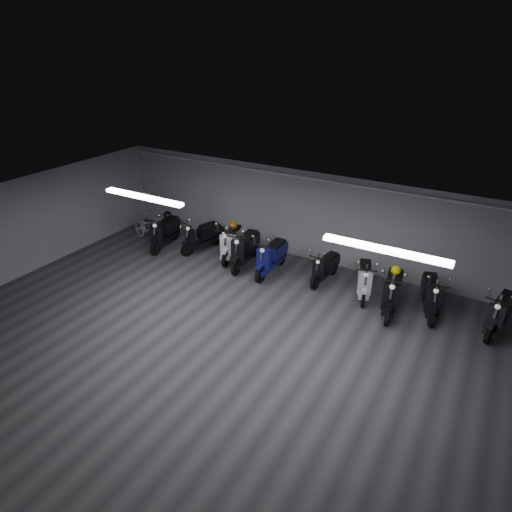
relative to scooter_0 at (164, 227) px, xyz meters
The scene contains 21 objects.
floor 5.82m from the scooter_0, 36.30° to the right, with size 14.00×10.00×0.01m, color #39393B.
ceiling 6.14m from the scooter_0, 36.30° to the right, with size 14.00×10.00×0.01m, color gray.
back_wall 4.96m from the scooter_0, 18.83° to the left, with size 14.00×0.01×2.80m, color #949497.
left_wall 4.20m from the scooter_0, 124.52° to the right, with size 0.01×10.00×2.80m, color #949497.
fluor_strip_left 3.56m from the scooter_0, 55.63° to the right, with size 2.40×0.18×0.08m, color white.
fluor_strip_right 8.28m from the scooter_0, 17.53° to the right, with size 2.40×0.18×0.08m, color white.
conduit 5.25m from the scooter_0, 17.88° to the left, with size 0.05×0.05×13.60m, color white.
scooter_0 is the anchor object (origin of this frame).
scooter_1 1.28m from the scooter_0, 17.87° to the left, with size 0.61×1.82×1.36m, color black, non-canonical shape.
scooter_2 2.36m from the scooter_0, 10.75° to the left, with size 0.63×1.90×1.42m, color white, non-canonical shape.
scooter_3 2.98m from the scooter_0, ahead, with size 0.67×2.00×1.49m, color black, non-canonical shape.
scooter_4 3.91m from the scooter_0, ahead, with size 0.64×1.91×1.42m, color navy, non-canonical shape.
scooter_5 5.48m from the scooter_0, ahead, with size 0.54×1.61×1.20m, color black, non-canonical shape.
scooter_6 6.65m from the scooter_0, ahead, with size 0.59×1.76×1.31m, color silver, non-canonical shape.
scooter_7 7.48m from the scooter_0, ahead, with size 0.66×1.97×1.46m, color black, non-canonical shape.
scooter_8 8.35m from the scooter_0, ahead, with size 0.61×1.83×1.36m, color black, non-canonical shape.
scooter_9 9.91m from the scooter_0, ahead, with size 0.61×1.83×1.37m, color black, non-canonical shape.
bicycle 0.80m from the scooter_0, behind, with size 0.62×1.75×1.13m, color silver.
helmet_0 2.37m from the scooter_0, 17.18° to the left, with size 0.26×0.26×0.26m, color #C56A0B.
helmet_1 7.45m from the scooter_0, ahead, with size 0.25×0.25×0.25m, color yellow.
helmet_2 0.41m from the scooter_0, 100.98° to the left, with size 0.28×0.28×0.28m, color black.
Camera 1 is at (4.61, -6.57, 6.28)m, focal length 30.83 mm.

